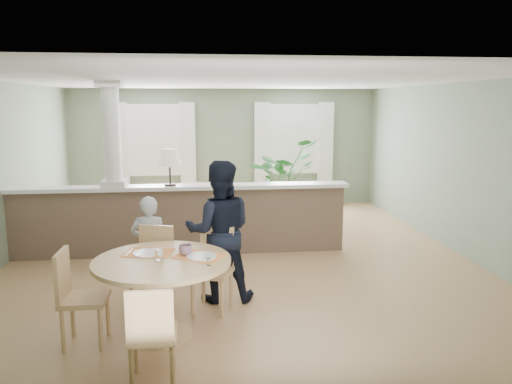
{
  "coord_description": "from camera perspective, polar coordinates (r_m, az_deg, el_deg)",
  "views": [
    {
      "loc": [
        -0.59,
        -7.56,
        2.36
      ],
      "look_at": [
        0.16,
        -1.0,
        1.19
      ],
      "focal_mm": 35.0,
      "sensor_mm": 36.0,
      "label": 1
    }
  ],
  "objects": [
    {
      "name": "ground",
      "position": [
        7.94,
        -1.95,
        -7.27
      ],
      "size": [
        8.0,
        8.0,
        0.0
      ],
      "primitive_type": "plane",
      "color": "tan",
      "rests_on": "ground"
    },
    {
      "name": "room_shell",
      "position": [
        8.22,
        -2.58,
        6.19
      ],
      "size": [
        7.02,
        8.02,
        2.71
      ],
      "color": "gray",
      "rests_on": "ground"
    },
    {
      "name": "pony_wall",
      "position": [
        7.94,
        -9.21,
        -2.12
      ],
      "size": [
        5.32,
        0.38,
        2.7
      ],
      "color": "brown",
      "rests_on": "ground"
    },
    {
      "name": "sofa",
      "position": [
        9.17,
        -2.52,
        -2.09
      ],
      "size": [
        3.18,
        1.88,
        0.87
      ],
      "primitive_type": "imported",
      "rotation": [
        0.0,
        0.0,
        -0.26
      ],
      "color": "#7E6044",
      "rests_on": "ground"
    },
    {
      "name": "houseplant",
      "position": [
        10.48,
        3.07,
        1.62
      ],
      "size": [
        1.96,
        1.97,
        1.66
      ],
      "primitive_type": "imported",
      "rotation": [
        0.0,
        0.0,
        0.82
      ],
      "color": "#255E27",
      "rests_on": "ground"
    },
    {
      "name": "dining_table",
      "position": [
        5.16,
        -10.54,
        -9.37
      ],
      "size": [
        1.38,
        1.38,
        0.94
      ],
      "rotation": [
        0.0,
        0.0,
        -0.21
      ],
      "color": "tan",
      "rests_on": "ground"
    },
    {
      "name": "chair_far_boy",
      "position": [
        5.94,
        -11.63,
        -8.09
      ],
      "size": [
        0.54,
        0.54,
        0.97
      ],
      "rotation": [
        0.0,
        0.0,
        -0.28
      ],
      "color": "tan",
      "rests_on": "ground"
    },
    {
      "name": "chair_far_man",
      "position": [
        5.86,
        -4.8,
        -8.25
      ],
      "size": [
        0.56,
        0.56,
        0.96
      ],
      "rotation": [
        0.0,
        0.0,
        -0.37
      ],
      "color": "tan",
      "rests_on": "ground"
    },
    {
      "name": "chair_near",
      "position": [
        4.39,
        -11.84,
        -15.33
      ],
      "size": [
        0.41,
        0.41,
        0.9
      ],
      "rotation": [
        0.0,
        0.0,
        3.15
      ],
      "color": "tan",
      "rests_on": "ground"
    },
    {
      "name": "chair_side",
      "position": [
        5.29,
        -19.86,
        -10.82
      ],
      "size": [
        0.44,
        0.44,
        0.97
      ],
      "rotation": [
        0.0,
        0.0,
        1.55
      ],
      "color": "tan",
      "rests_on": "ground"
    },
    {
      "name": "child_person",
      "position": [
        6.29,
        -12.04,
        -6.14
      ],
      "size": [
        0.49,
        0.35,
        1.27
      ],
      "primitive_type": "imported",
      "rotation": [
        0.0,
        0.0,
        3.04
      ],
      "color": "#ABACB1",
      "rests_on": "ground"
    },
    {
      "name": "man_person",
      "position": [
        6.02,
        -4.2,
        -4.49
      ],
      "size": [
        0.85,
        0.68,
        1.71
      ],
      "primitive_type": "imported",
      "rotation": [
        0.0,
        0.0,
        3.11
      ],
      "color": "black",
      "rests_on": "ground"
    }
  ]
}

